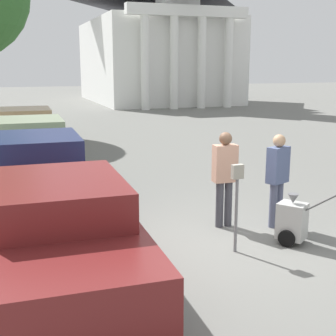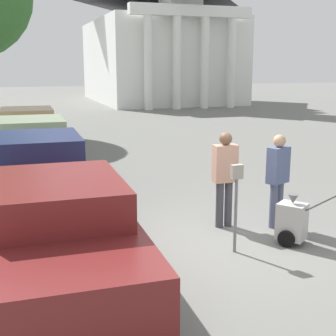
# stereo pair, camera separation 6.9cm
# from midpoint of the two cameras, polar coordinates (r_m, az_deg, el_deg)

# --- Properties ---
(ground_plane) EXTENTS (120.00, 120.00, 0.00)m
(ground_plane) POSITION_cam_midpoint_polar(r_m,az_deg,el_deg) (7.86, 6.42, -9.18)
(ground_plane) COLOR slate
(parked_car_maroon) EXTENTS (2.10, 5.10, 1.41)m
(parked_car_maroon) POSITION_cam_midpoint_polar(r_m,az_deg,el_deg) (6.76, -12.75, -7.14)
(parked_car_maroon) COLOR maroon
(parked_car_maroon) RESTS_ON ground_plane
(parked_car_navy) EXTENTS (2.08, 5.11, 1.46)m
(parked_car_navy) POSITION_cam_midpoint_polar(r_m,az_deg,el_deg) (10.43, -15.03, -0.25)
(parked_car_navy) COLOR #19234C
(parked_car_navy) RESTS_ON ground_plane
(parked_car_sage) EXTENTS (2.15, 5.05, 1.46)m
(parked_car_sage) POSITION_cam_midpoint_polar(r_m,az_deg,el_deg) (13.59, -15.98, 2.64)
(parked_car_sage) COLOR gray
(parked_car_sage) RESTS_ON ground_plane
(parked_car_tan) EXTENTS (2.17, 4.72, 1.44)m
(parked_car_tan) POSITION_cam_midpoint_polar(r_m,az_deg,el_deg) (17.05, -16.61, 4.48)
(parked_car_tan) COLOR tan
(parked_car_tan) RESTS_ON ground_plane
(parking_meter) EXTENTS (0.18, 0.09, 1.41)m
(parking_meter) POSITION_cam_midpoint_polar(r_m,az_deg,el_deg) (7.27, 8.59, -2.91)
(parking_meter) COLOR slate
(parking_meter) RESTS_ON ground_plane
(person_worker) EXTENTS (0.43, 0.23, 1.74)m
(person_worker) POSITION_cam_midpoint_polar(r_m,az_deg,el_deg) (8.41, 7.17, -0.68)
(person_worker) COLOR #3F3F47
(person_worker) RESTS_ON ground_plane
(person_supervisor) EXTENTS (0.47, 0.37, 1.69)m
(person_supervisor) POSITION_cam_midpoint_polar(r_m,az_deg,el_deg) (8.59, 13.46, -0.84)
(person_supervisor) COLOR #515670
(person_supervisor) RESTS_ON ground_plane
(equipment_cart) EXTENTS (0.74, 0.91, 1.00)m
(equipment_cart) POSITION_cam_midpoint_polar(r_m,az_deg,el_deg) (7.98, 15.11, -6.27)
(equipment_cart) COLOR #B2B2AD
(equipment_cart) RESTS_ON ground_plane
(church) EXTENTS (10.06, 14.63, 22.46)m
(church) POSITION_cam_midpoint_polar(r_m,az_deg,el_deg) (38.44, -1.02, 16.70)
(church) COLOR white
(church) RESTS_ON ground_plane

